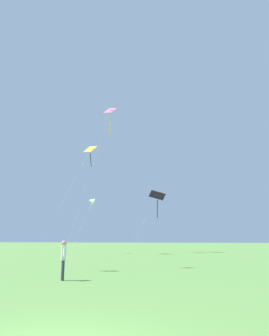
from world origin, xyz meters
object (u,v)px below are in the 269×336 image
kite_pink_low (109,118)px  kite_yellow_diamond (89,154)px  person_near_tree (63,256)px  kite_black_large (157,199)px  kite_white_distant (91,201)px

kite_pink_low → kite_yellow_diamond: kite_pink_low is taller
kite_yellow_diamond → person_near_tree: size_ratio=8.43×
kite_pink_low → person_near_tree: 38.36m
kite_black_large → person_near_tree: kite_black_large is taller
kite_pink_low → kite_yellow_diamond: bearing=-95.9°
kite_white_distant → kite_black_large: kite_black_large is taller
kite_pink_low → person_near_tree: bearing=-73.4°
kite_black_large → kite_pink_low: kite_pink_low is taller
person_near_tree → kite_pink_low: bearing=106.6°
kite_white_distant → kite_pink_low: size_ratio=0.33×
person_near_tree → kite_black_large: bearing=93.2°
kite_white_distant → kite_yellow_diamond: kite_yellow_diamond is taller
kite_black_large → kite_pink_low: (-7.56, -0.37, 13.51)m
kite_pink_low → person_near_tree: size_ratio=13.20×
kite_pink_low → kite_yellow_diamond: (-0.62, -6.08, -7.63)m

